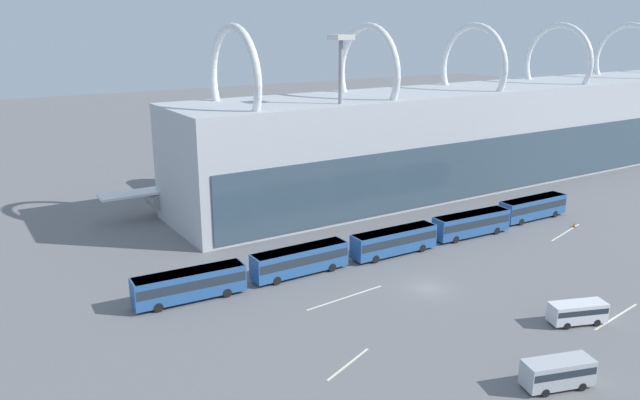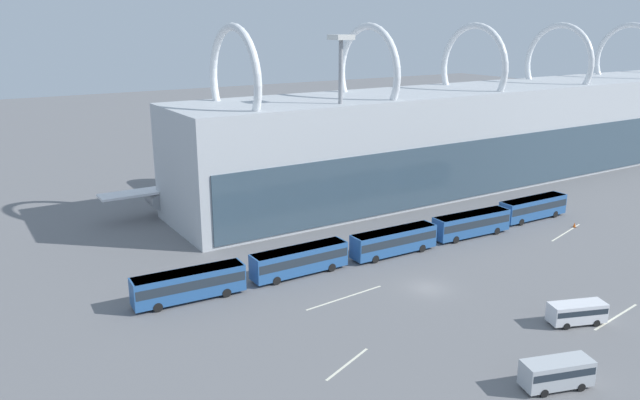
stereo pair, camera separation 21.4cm
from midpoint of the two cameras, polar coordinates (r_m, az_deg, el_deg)
The scene contains 18 objects.
ground_plane at distance 71.23m, azimuth 9.96°, elevation -7.96°, with size 440.00×440.00×0.00m, color slate.
terminal_building at distance 134.17m, azimuth 20.49°, elevation 6.61°, with size 156.63×18.30×28.54m.
airliner_at_gate_near at distance 101.51m, azimuth -9.23°, elevation 2.35°, with size 37.89×36.02×14.78m.
airliner_at_gate_far at distance 135.93m, azimuth 7.80°, elevation 5.72°, with size 37.83×41.05×14.46m.
shuttle_bus_0 at distance 68.02m, azimuth -11.80°, elevation -7.46°, with size 12.12×3.24×3.31m.
shuttle_bus_1 at distance 73.10m, azimuth -1.79°, elevation -5.42°, with size 11.99×2.64×3.31m.
shuttle_bus_2 at distance 79.80m, azimuth 6.85°, elevation -3.66°, with size 12.03×2.77×3.31m.
shuttle_bus_3 at distance 88.41m, azimuth 13.75°, elevation -2.05°, with size 12.10×3.15×3.31m.
shuttle_bus_4 at distance 98.62m, azimuth 18.97°, elevation -0.60°, with size 12.02×2.72×3.31m.
service_van_foreground at distance 66.94m, azimuth 22.52°, elevation -9.41°, with size 5.94×3.80×2.19m.
service_van_crossing at distance 55.59m, azimuth 20.94°, elevation -14.46°, with size 6.17×3.73×2.42m.
floodlight_mast at distance 90.41m, azimuth 1.95°, elevation 9.25°, with size 2.86×2.86×26.90m.
lane_stripe_0 at distance 68.02m, azimuth 2.39°, elevation -8.90°, with size 10.25×0.25×0.01m, color silver.
lane_stripe_1 at distance 70.58m, azimuth -8.88°, elevation -8.13°, with size 6.19×0.25×0.01m, color silver.
lane_stripe_2 at distance 56.03m, azimuth 2.64°, elevation -14.74°, with size 6.43×0.25×0.01m, color silver.
lane_stripe_3 at distance 70.57m, azimuth 25.54°, elevation -9.61°, with size 8.82×0.25×0.01m, color silver.
lane_stripe_4 at distance 94.69m, azimuth 21.64°, elevation -2.77°, with size 9.86×0.25×0.01m, color silver.
traffic_cone_0 at distance 97.39m, azimuth 22.30°, elevation -2.12°, with size 0.55×0.55×0.71m.
Camera 2 is at (-44.20, -47.94, 28.62)m, focal length 35.00 mm.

